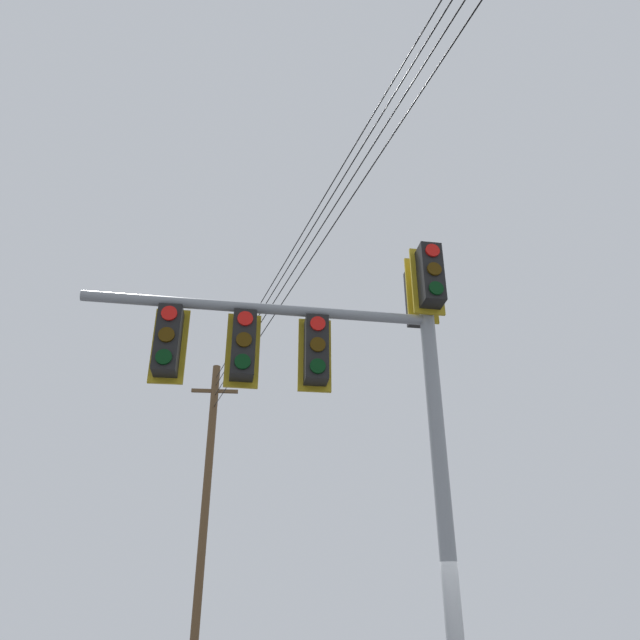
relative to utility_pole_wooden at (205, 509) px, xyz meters
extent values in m
cylinder|color=gray|center=(13.34, -7.50, -2.45)|extent=(0.20, 0.20, 6.25)
cylinder|color=gray|center=(11.82, -9.22, 0.05)|extent=(3.14, 3.54, 0.14)
cube|color=black|center=(13.56, -7.70, 0.60)|extent=(0.42, 0.42, 0.90)
cube|color=#B29319|center=(13.44, -7.58, 0.60)|extent=(0.32, 0.36, 1.04)
cylinder|color=red|center=(13.69, -7.81, 0.90)|extent=(0.15, 0.17, 0.20)
cylinder|color=#3C2703|center=(13.69, -7.81, 0.60)|extent=(0.15, 0.17, 0.20)
cylinder|color=black|center=(13.69, -7.81, 0.30)|extent=(0.15, 0.17, 0.20)
cube|color=black|center=(13.11, -7.30, 0.60)|extent=(0.42, 0.42, 0.90)
cube|color=#B29319|center=(13.24, -7.41, 0.60)|extent=(0.32, 0.36, 1.04)
cylinder|color=red|center=(12.99, -7.19, 0.90)|extent=(0.15, 0.17, 0.20)
cylinder|color=#3C2703|center=(12.99, -7.19, 0.60)|extent=(0.15, 0.17, 0.20)
cylinder|color=black|center=(12.99, -7.19, 0.30)|extent=(0.15, 0.17, 0.20)
cube|color=black|center=(12.31, -8.66, -0.50)|extent=(0.42, 0.42, 0.90)
cube|color=#B29319|center=(12.19, -8.54, -0.50)|extent=(0.33, 0.35, 1.04)
cylinder|color=red|center=(12.43, -8.77, -0.20)|extent=(0.16, 0.17, 0.20)
cylinder|color=#3C2703|center=(12.43, -8.77, -0.50)|extent=(0.16, 0.17, 0.20)
cylinder|color=black|center=(12.43, -8.77, -0.80)|extent=(0.16, 0.17, 0.20)
cube|color=black|center=(11.69, -9.37, -0.50)|extent=(0.42, 0.42, 0.90)
cube|color=#B29319|center=(11.56, -9.26, -0.50)|extent=(0.32, 0.36, 1.04)
cylinder|color=red|center=(11.81, -9.48, -0.20)|extent=(0.15, 0.17, 0.20)
cylinder|color=#3C2703|center=(11.81, -9.48, -0.50)|extent=(0.15, 0.17, 0.20)
cylinder|color=black|center=(11.81, -9.48, -0.80)|extent=(0.15, 0.17, 0.20)
cube|color=black|center=(11.06, -10.08, -0.50)|extent=(0.42, 0.42, 0.90)
cube|color=#B29319|center=(10.94, -9.96, -0.50)|extent=(0.33, 0.34, 1.04)
cylinder|color=red|center=(11.18, -10.20, -0.20)|extent=(0.16, 0.16, 0.20)
cylinder|color=#3C2703|center=(11.18, -10.20, -0.50)|extent=(0.16, 0.16, 0.20)
cylinder|color=black|center=(11.18, -10.20, -0.80)|extent=(0.16, 0.16, 0.20)
cylinder|color=brown|center=(0.00, 0.00, -0.12)|extent=(0.29, 0.29, 10.91)
cube|color=brown|center=(0.00, 0.00, 4.33)|extent=(1.33, 1.30, 0.12)
cylinder|color=black|center=(14.67, -8.25, 4.00)|extent=(29.35, 16.52, 0.67)
cylinder|color=black|center=(14.67, -8.25, 4.45)|extent=(29.35, 16.52, 0.67)
camera|label=1|loc=(17.04, -14.26, -3.80)|focal=34.54mm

